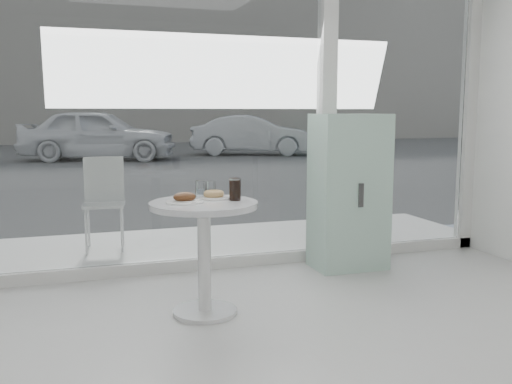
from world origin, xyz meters
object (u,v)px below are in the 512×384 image
object	(u,v)px
main_table	(204,234)
water_tumbler_a	(201,191)
car_white	(98,134)
water_tumbler_b	(211,190)
plate_donut	(214,196)
patio_chair	(104,197)
car_silver	(252,135)
cola_glass	(235,190)
plate_fritter	(185,199)
mint_cabinet	(349,192)

from	to	relation	value
main_table	water_tumbler_a	bearing A→B (deg)	83.83
car_white	water_tumbler_b	bearing A→B (deg)	-164.56
water_tumbler_a	plate_donut	bearing A→B (deg)	-27.87
patio_chair	car_silver	world-z (taller)	car_silver
patio_chair	cola_glass	xyz separation A→B (m)	(0.75, -1.97, 0.29)
main_table	plate_donut	xyz separation A→B (m)	(0.10, 0.12, 0.24)
patio_chair	water_tumbler_a	distance (m)	1.90
main_table	patio_chair	world-z (taller)	patio_chair
car_silver	water_tumbler_b	bearing A→B (deg)	-179.54
plate_donut	water_tumbler_b	distance (m)	0.10
patio_chair	plate_donut	distance (m)	1.97
plate_fritter	cola_glass	distance (m)	0.34
patio_chair	plate_donut	bearing A→B (deg)	-65.08
car_silver	water_tumbler_a	bearing A→B (deg)	-179.79
main_table	water_tumbler_b	distance (m)	0.36
cola_glass	car_silver	bearing A→B (deg)	71.67
car_silver	cola_glass	size ratio (longest dim) A/B	25.63
main_table	car_silver	world-z (taller)	car_silver
car_white	water_tumbler_a	xyz separation A→B (m)	(0.03, -13.01, 0.09)
main_table	water_tumbler_b	xyz separation A→B (m)	(0.10, 0.22, 0.27)
water_tumbler_a	cola_glass	world-z (taller)	cola_glass
water_tumbler_b	cola_glass	size ratio (longest dim) A/B	0.72
plate_fritter	water_tumbler_a	distance (m)	0.22
car_silver	plate_donut	distance (m)	14.38
mint_cabinet	plate_donut	bearing A→B (deg)	-155.05
plate_fritter	car_silver	bearing A→B (deg)	70.39
mint_cabinet	patio_chair	bearing A→B (deg)	148.81
main_table	water_tumbler_a	distance (m)	0.32
car_white	water_tumbler_a	world-z (taller)	car_white
car_white	cola_glass	size ratio (longest dim) A/B	28.64
plate_donut	water_tumbler_b	size ratio (longest dim) A/B	2.26
mint_cabinet	patio_chair	world-z (taller)	mint_cabinet
main_table	car_silver	distance (m)	14.53
water_tumbler_a	water_tumbler_b	size ratio (longest dim) A/B	1.13
plate_fritter	patio_chair	bearing A→B (deg)	101.67
car_white	plate_fritter	xyz separation A→B (m)	(-0.11, -13.17, 0.06)
water_tumbler_b	plate_fritter	bearing A→B (deg)	-136.30
car_silver	main_table	bearing A→B (deg)	-179.64
car_white	water_tumbler_b	world-z (taller)	car_white
mint_cabinet	water_tumbler_b	distance (m)	1.47
main_table	mint_cabinet	distance (m)	1.65
patio_chair	car_silver	size ratio (longest dim) A/B	0.23
car_white	car_silver	world-z (taller)	car_white
car_silver	plate_fritter	distance (m)	14.57
main_table	car_silver	size ratio (longest dim) A/B	0.20
water_tumbler_b	cola_glass	bearing A→B (deg)	-62.58
mint_cabinet	car_white	distance (m)	12.50
patio_chair	water_tumbler_b	world-z (taller)	patio_chair
patio_chair	water_tumbler_b	xyz separation A→B (m)	(0.63, -1.75, 0.27)
main_table	water_tumbler_a	xyz separation A→B (m)	(0.02, 0.16, 0.27)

